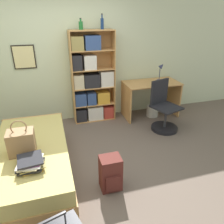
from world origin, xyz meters
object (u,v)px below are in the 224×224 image
at_px(handbag, 21,142).
at_px(backpack, 111,173).
at_px(bottle_green, 81,25).
at_px(desk_lamp, 161,69).
at_px(desk, 151,93).
at_px(desk_chair, 164,114).
at_px(bookcase, 91,83).
at_px(book_stack_on_bed, 30,163).
at_px(waste_bin, 152,111).
at_px(bottle_brown, 102,23).
at_px(bed, 33,160).

bearing_deg(handbag, backpack, -22.45).
distance_m(bottle_green, desk_lamp, 1.89).
xyz_separation_m(desk, desk_chair, (-0.02, -0.65, -0.22)).
relative_size(bookcase, bottle_green, 9.20).
xyz_separation_m(book_stack_on_bed, desk_chair, (2.41, 1.17, -0.23)).
bearing_deg(waste_bin, book_stack_on_bed, -144.52).
relative_size(handbag, desk, 0.40).
relative_size(bottle_green, desk_chair, 0.21).
bearing_deg(book_stack_on_bed, bottle_brown, 54.99).
xyz_separation_m(bottle_green, desk_chair, (1.41, -0.83, -1.62)).
relative_size(book_stack_on_bed, bottle_green, 1.84).
xyz_separation_m(handbag, bookcase, (1.25, 1.64, 0.19)).
bearing_deg(book_stack_on_bed, backpack, -5.99).
height_order(handbag, desk_chair, desk_chair).
relative_size(desk, desk_lamp, 3.00).
xyz_separation_m(desk_chair, waste_bin, (0.06, 0.58, -0.19)).
relative_size(desk, desk_chair, 1.21).
distance_m(bed, book_stack_on_bed, 0.57).
bearing_deg(bottle_green, backpack, -91.20).
xyz_separation_m(handbag, desk_chair, (2.51, 0.84, -0.33)).
relative_size(handbag, bottle_green, 2.35).
bearing_deg(backpack, desk, 52.58).
bearing_deg(book_stack_on_bed, bookcase, 59.88).
relative_size(desk_lamp, waste_bin, 1.51).
height_order(bottle_brown, desk_lamp, bottle_brown).
xyz_separation_m(bottle_brown, backpack, (-0.44, -2.09, -1.72)).
distance_m(bed, backpack, 1.14).
relative_size(handbag, backpack, 0.99).
height_order(bottle_green, desk_chair, bottle_green).
bearing_deg(handbag, bottle_brown, 47.80).
bearing_deg(handbag, bottle_green, 56.52).
xyz_separation_m(bed, backpack, (0.99, -0.58, 0.00)).
height_order(desk, desk_lamp, desk_lamp).
bearing_deg(bookcase, bed, -128.16).
xyz_separation_m(handbag, bottle_brown, (1.50, 1.66, 1.31)).
height_order(book_stack_on_bed, backpack, book_stack_on_bed).
relative_size(bottle_brown, desk, 0.23).
relative_size(handbag, bottle_brown, 1.73).
height_order(bed, waste_bin, bed).
relative_size(bookcase, bottle_brown, 6.78).
height_order(bookcase, bottle_green, bottle_green).
xyz_separation_m(bed, desk_lamp, (2.69, 1.42, 0.80)).
xyz_separation_m(bookcase, desk, (1.28, -0.16, -0.30)).
distance_m(bookcase, bottle_brown, 1.15).
xyz_separation_m(bed, bottle_brown, (1.43, 1.52, 1.72)).
relative_size(bed, book_stack_on_bed, 5.42).
bearing_deg(book_stack_on_bed, bottle_green, 63.54).
relative_size(bottle_green, desk_lamp, 0.51).
distance_m(bed, desk_lamp, 3.14).
bearing_deg(desk_chair, desk, 88.47).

